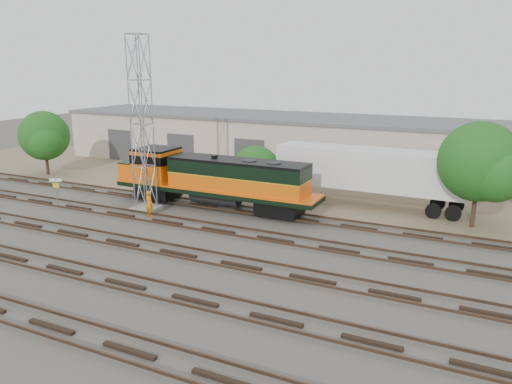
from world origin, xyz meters
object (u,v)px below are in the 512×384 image
at_px(locomotive, 212,179).
at_px(worker, 149,204).
at_px(signal_tower, 142,128).
at_px(semi_trailer, 374,171).

height_order(locomotive, worker, locomotive).
xyz_separation_m(locomotive, signal_tower, (-4.18, -2.47, 3.81)).
relative_size(signal_tower, worker, 6.59).
bearing_deg(worker, signal_tower, -26.29).
xyz_separation_m(locomotive, semi_trailer, (10.67, 5.67, 0.47)).
xyz_separation_m(locomotive, worker, (-2.79, -3.87, -1.31)).
bearing_deg(signal_tower, semi_trailer, 28.73).
distance_m(locomotive, semi_trailer, 12.09).
bearing_deg(locomotive, semi_trailer, 27.99).
relative_size(worker, semi_trailer, 0.13).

